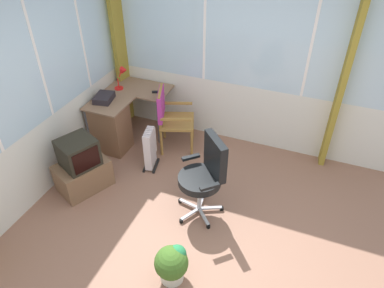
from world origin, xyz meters
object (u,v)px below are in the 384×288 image
desk (112,124)px  tv_remote (157,92)px  wooden_armchair (168,113)px  office_chair (206,172)px  tv_on_stand (82,167)px  potted_plant (172,263)px  desk_lamp (123,74)px  paper_tray (104,98)px  space_heater (150,148)px

desk → tv_remote: (0.53, -0.49, 0.36)m
wooden_armchair → office_chair: 1.40m
tv_on_stand → potted_plant: tv_on_stand is taller
desk_lamp → tv_remote: size_ratio=2.23×
tv_on_stand → wooden_armchair: bearing=-28.1°
paper_tray → office_chair: 1.98m
desk_lamp → paper_tray: desk_lamp is taller
potted_plant → paper_tray: bearing=46.2°
office_chair → potted_plant: (-1.00, -0.02, -0.38)m
wooden_armchair → potted_plant: wooden_armchair is taller
desk_lamp → potted_plant: (-2.22, -1.77, -0.73)m
office_chair → tv_on_stand: bearing=97.0°
office_chair → tv_on_stand: 1.65m
tv_remote → desk: bearing=114.6°
desk → office_chair: size_ratio=1.08×
tv_remote → paper_tray: bearing=106.8°
paper_tray → wooden_armchair: (0.27, -0.86, -0.20)m
tv_remote → potted_plant: (-2.25, -1.24, -0.53)m
desk → office_chair: (-0.72, -1.71, 0.21)m
desk_lamp → tv_on_stand: desk_lamp is taller
desk_lamp → tv_remote: (0.03, -0.53, -0.20)m
tv_remote → office_chair: (-1.25, -1.22, -0.15)m
desk → tv_on_stand: desk is taller
office_chair → space_heater: office_chair is taller
paper_tray → tv_on_stand: bearing=-167.8°
paper_tray → wooden_armchair: 0.92m
desk → potted_plant: size_ratio=2.70×
office_chair → space_heater: bearing=62.4°
tv_on_stand → desk: bearing=6.5°
tv_remote → paper_tray: paper_tray is taller
paper_tray → office_chair: office_chair is taller
desk_lamp → tv_on_stand: 1.56m
paper_tray → wooden_armchair: size_ratio=0.32×
office_chair → desk_lamp: bearing=55.2°
paper_tray → office_chair: bearing=-112.7°
desk_lamp → office_chair: 2.17m
tv_remote → wooden_armchair: bearing=-152.5°
desk_lamp → wooden_armchair: desk_lamp is taller
wooden_armchair → potted_plant: size_ratio=2.26×
desk → space_heater: 0.75m
desk_lamp → office_chair: (-1.22, -1.76, -0.35)m
desk → paper_tray: size_ratio=3.78×
paper_tray → desk_lamp: bearing=-7.1°
wooden_armchair → tv_on_stand: size_ratio=1.24×
potted_plant → space_heater: bearing=33.7°
office_chair → tv_remote: bearing=44.4°
desk → tv_on_stand: size_ratio=1.48×
paper_tray → wooden_armchair: bearing=-72.7°
wooden_armchair → desk: bearing=112.4°
office_chair → wooden_armchair: bearing=42.9°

